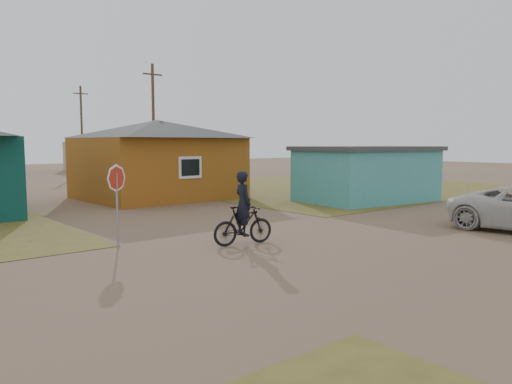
# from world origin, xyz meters

# --- Properties ---
(ground) EXTENTS (120.00, 120.00, 0.00)m
(ground) POSITION_xyz_m (0.00, 0.00, 0.00)
(ground) COLOR brown
(grass_ne) EXTENTS (20.00, 18.00, 0.00)m
(grass_ne) POSITION_xyz_m (14.00, 13.00, 0.01)
(grass_ne) COLOR brown
(grass_ne) RESTS_ON ground
(house_yellow) EXTENTS (7.72, 6.76, 3.90)m
(house_yellow) POSITION_xyz_m (2.50, 14.00, 2.00)
(house_yellow) COLOR #935216
(house_yellow) RESTS_ON ground
(shed_turquoise) EXTENTS (6.71, 4.93, 2.60)m
(shed_turquoise) POSITION_xyz_m (9.50, 6.50, 1.31)
(shed_turquoise) COLOR teal
(shed_turquoise) RESTS_ON ground
(house_beige_east) EXTENTS (6.95, 6.05, 3.60)m
(house_beige_east) POSITION_xyz_m (10.00, 40.00, 1.86)
(house_beige_east) COLOR tan
(house_beige_east) RESTS_ON ground
(utility_pole_near) EXTENTS (1.40, 0.20, 8.00)m
(utility_pole_near) POSITION_xyz_m (6.50, 22.00, 4.14)
(utility_pole_near) COLOR brown
(utility_pole_near) RESTS_ON ground
(utility_pole_far) EXTENTS (1.40, 0.20, 8.00)m
(utility_pole_far) POSITION_xyz_m (7.50, 38.00, 4.14)
(utility_pole_far) COLOR brown
(utility_pole_far) RESTS_ON ground
(stop_sign) EXTENTS (0.72, 0.11, 2.21)m
(stop_sign) POSITION_xyz_m (-4.14, 3.88, 1.64)
(stop_sign) COLOR gray
(stop_sign) RESTS_ON ground
(cyclist) EXTENTS (1.84, 0.79, 2.01)m
(cyclist) POSITION_xyz_m (-1.33, 2.10, 0.73)
(cyclist) COLOR black
(cyclist) RESTS_ON ground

